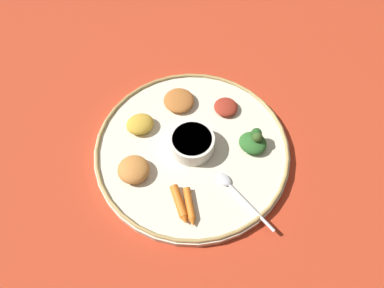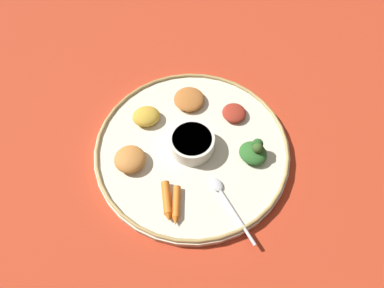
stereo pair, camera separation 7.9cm
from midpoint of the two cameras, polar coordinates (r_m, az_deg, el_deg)
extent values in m
plane|color=#B7381E|center=(0.82, -2.76, -1.42)|extent=(2.40, 2.40, 0.00)
cylinder|color=beige|center=(0.81, -2.78, -1.10)|extent=(0.44, 0.44, 0.02)
torus|color=tan|center=(0.80, -2.82, -0.68)|extent=(0.44, 0.44, 0.01)
cylinder|color=silver|center=(0.79, -2.87, -0.07)|extent=(0.10, 0.10, 0.04)
cylinder|color=#99471E|center=(0.78, -2.92, 0.55)|extent=(0.09, 0.09, 0.01)
ellipsoid|color=silver|center=(0.76, 2.21, -5.94)|extent=(0.04, 0.04, 0.01)
cylinder|color=silver|center=(0.74, 6.40, -10.31)|extent=(0.11, 0.07, 0.01)
ellipsoid|color=#2D6628|center=(0.80, 6.91, -0.08)|extent=(0.07, 0.06, 0.03)
sphere|color=#23511E|center=(0.79, 7.44, 1.46)|extent=(0.02, 0.02, 0.02)
sphere|color=#385623|center=(0.78, 7.54, 0.89)|extent=(0.02, 0.02, 0.02)
cylinder|color=orange|center=(0.74, -5.23, -9.33)|extent=(0.06, 0.07, 0.02)
cone|color=orange|center=(0.73, -4.30, -12.29)|extent=(0.02, 0.02, 0.02)
cylinder|color=orange|center=(0.74, -3.55, -9.70)|extent=(0.05, 0.07, 0.02)
cone|color=orange|center=(0.72, -3.07, -12.67)|extent=(0.02, 0.02, 0.01)
ellipsoid|color=#C67A38|center=(0.78, -12.21, -4.23)|extent=(0.08, 0.08, 0.03)
ellipsoid|color=gold|center=(0.84, -10.98, 2.93)|extent=(0.09, 0.08, 0.03)
ellipsoid|color=#B2662D|center=(0.87, -4.73, 6.75)|extent=(0.09, 0.09, 0.02)
ellipsoid|color=maroon|center=(0.86, 2.78, 5.71)|extent=(0.06, 0.06, 0.02)
camera|label=1|loc=(0.04, -92.87, -4.73)|focal=33.45mm
camera|label=2|loc=(0.04, 87.13, 4.73)|focal=33.45mm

